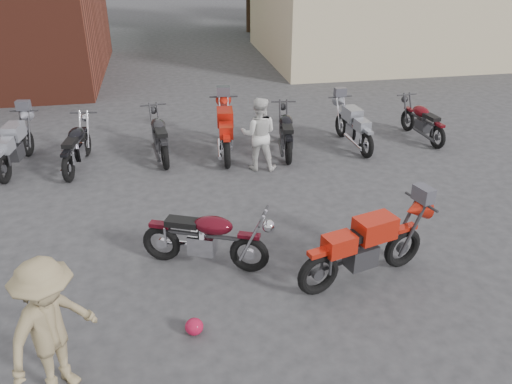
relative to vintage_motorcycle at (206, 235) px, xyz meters
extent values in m
plane|color=#303133|center=(0.44, -0.79, -0.57)|extent=(90.00, 90.00, 0.00)
cube|color=tan|center=(8.94, 14.21, 1.18)|extent=(10.00, 8.00, 3.50)
ellipsoid|color=#A31132|center=(-0.32, -1.47, -0.46)|extent=(0.31, 0.31, 0.22)
imported|color=silver|center=(1.49, 3.48, 0.24)|extent=(0.91, 0.78, 1.61)
imported|color=#91805A|center=(-1.84, -2.07, 0.30)|extent=(1.20, 1.28, 1.74)
camera|label=1|loc=(-0.46, -6.46, 4.03)|focal=35.00mm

